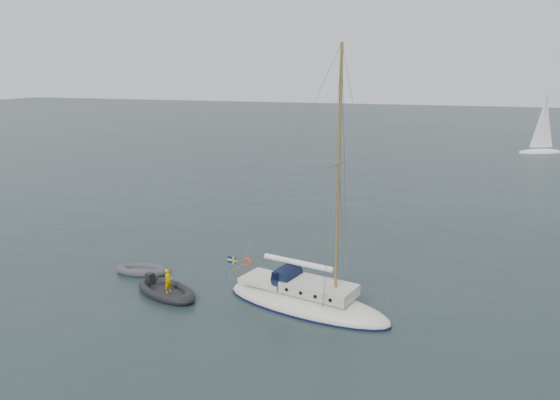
% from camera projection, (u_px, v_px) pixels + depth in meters
% --- Properties ---
extents(ground, '(300.00, 300.00, 0.00)m').
position_uv_depth(ground, '(285.00, 288.00, 27.97)').
color(ground, black).
rests_on(ground, ground).
extents(sailboat, '(8.85, 2.65, 12.60)m').
position_uv_depth(sailboat, '(307.00, 289.00, 25.52)').
color(sailboat, '#EFE6CC').
rests_on(sailboat, ground).
extents(dinghy, '(3.06, 1.38, 0.44)m').
position_uv_depth(dinghy, '(143.00, 270.00, 29.97)').
color(dinghy, '#454549').
rests_on(dinghy, ground).
extents(rib, '(4.02, 1.83, 1.42)m').
position_uv_depth(rib, '(166.00, 290.00, 27.15)').
color(rib, black).
rests_on(rib, ground).
extents(distant_yacht_c, '(6.13, 3.27, 8.12)m').
position_uv_depth(distant_yacht_c, '(543.00, 127.00, 71.94)').
color(distant_yacht_c, white).
rests_on(distant_yacht_c, ground).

